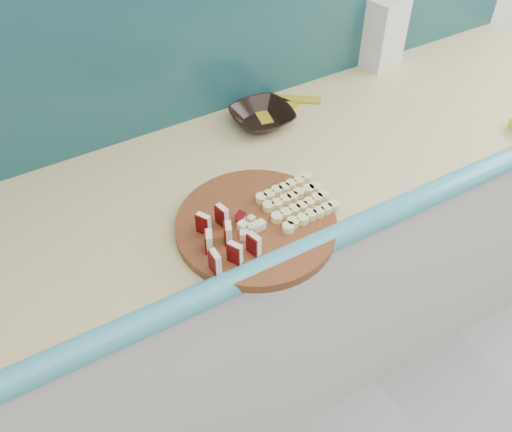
{
  "coord_description": "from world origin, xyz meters",
  "views": [
    {
      "loc": [
        -0.48,
        0.53,
        1.86
      ],
      "look_at": [
        -0.03,
        1.31,
        0.95
      ],
      "focal_mm": 40.0,
      "sensor_mm": 36.0,
      "label": 1
    }
  ],
  "objects": [
    {
      "name": "apple_chunks",
      "position": [
        -0.06,
        1.31,
        0.94
      ],
      "size": [
        0.05,
        0.06,
        0.02
      ],
      "color": "#F7EDC6",
      "rests_on": "cutting_board"
    },
    {
      "name": "cutting_board",
      "position": [
        -0.03,
        1.31,
        0.92
      ],
      "size": [
        0.38,
        0.38,
        0.02
      ],
      "primitive_type": "cylinder",
      "rotation": [
        0.0,
        0.0,
        0.03
      ],
      "color": "#4C2310",
      "rests_on": "kitchen_counter"
    },
    {
      "name": "kitchen_counter",
      "position": [
        0.1,
        1.5,
        0.46
      ],
      "size": [
        2.2,
        0.63,
        0.91
      ],
      "color": "beige",
      "rests_on": "ground"
    },
    {
      "name": "banana_peel",
      "position": [
        0.27,
        1.73,
        0.91
      ],
      "size": [
        0.22,
        0.19,
        0.01
      ],
      "rotation": [
        0.0,
        0.0,
        0.25
      ],
      "color": "gold",
      "rests_on": "kitchen_counter"
    },
    {
      "name": "apple_wedges",
      "position": [
        -0.13,
        1.28,
        0.96
      ],
      "size": [
        0.11,
        0.15,
        0.05
      ],
      "color": "beige",
      "rests_on": "cutting_board"
    },
    {
      "name": "banana_slices",
      "position": [
        0.08,
        1.32,
        0.94
      ],
      "size": [
        0.16,
        0.14,
        0.02
      ],
      "color": "#E6D88C",
      "rests_on": "cutting_board"
    },
    {
      "name": "flour_bag",
      "position": [
        0.68,
        1.76,
        1.02
      ],
      "size": [
        0.15,
        0.12,
        0.22
      ],
      "primitive_type": "cube",
      "rotation": [
        0.0,
        0.0,
        0.25
      ],
      "color": "silver",
      "rests_on": "kitchen_counter"
    },
    {
      "name": "brown_bowl",
      "position": [
        0.19,
        1.66,
        0.93
      ],
      "size": [
        0.17,
        0.17,
        0.04
      ],
      "primitive_type": "imported",
      "rotation": [
        0.0,
        0.0,
        -0.01
      ],
      "color": "black",
      "rests_on": "kitchen_counter"
    },
    {
      "name": "backsplash",
      "position": [
        0.1,
        1.79,
        1.16
      ],
      "size": [
        2.2,
        0.02,
        0.5
      ],
      "primitive_type": "cube",
      "color": "teal",
      "rests_on": "kitchen_counter"
    }
  ]
}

